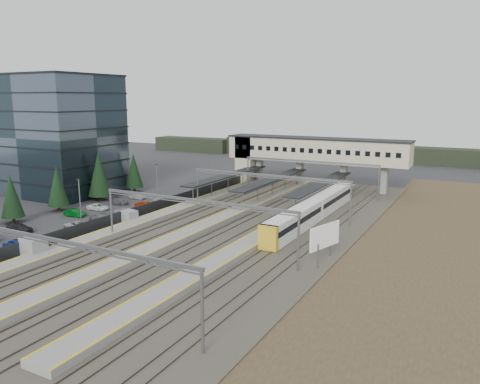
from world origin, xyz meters
The scene contains 15 objects.
ground centered at (0.00, 0.00, 0.00)m, with size 220.00×220.00×0.00m, color #2B2B2D.
office_building centered at (-36.00, 12.00, 12.19)m, with size 24.30×18.30×24.30m.
conifer_row centered at (-22.00, -3.86, 4.84)m, with size 4.42×49.82×9.50m.
car_park centered at (-13.55, -7.20, 0.61)m, with size 10.68×44.48×1.29m.
lampposts centered at (-8.00, 1.25, 4.34)m, with size 0.50×53.25×8.07m.
fence centered at (-6.50, 5.00, 1.00)m, with size 0.08×90.00×2.00m.
relay_cabin_near centered at (-5.00, -18.64, 1.25)m, with size 3.23×2.53×2.50m.
relay_cabin_far centered at (-5.48, -0.47, 1.03)m, with size 2.56×2.26×2.06m.
rail_corridor centered at (9.34, 5.00, 0.29)m, with size 34.00×90.00×0.92m.
canopies centered at (7.00, 27.00, 3.92)m, with size 23.10×30.00×3.28m.
footbridge centered at (7.70, 42.00, 7.93)m, with size 40.40×6.40×11.20m.
gantries centered at (12.00, 3.00, 6.00)m, with size 28.40×62.28×7.17m.
train centered at (20.00, 14.43, 1.87)m, with size 2.60×36.17×3.28m.
billboard centered at (27.72, -3.75, 3.26)m, with size 1.81×5.57×4.87m.
treeline_far centered at (23.81, 92.28, 2.95)m, with size 170.00×19.00×7.00m.
Camera 1 is at (44.07, -55.68, 19.47)m, focal length 35.00 mm.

